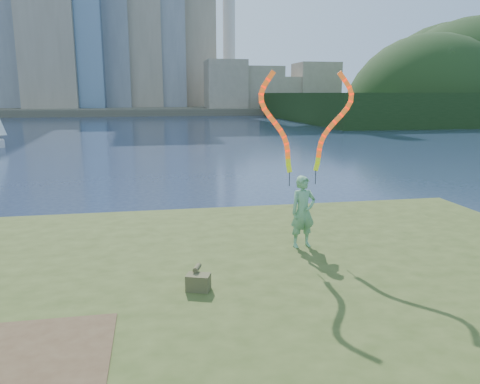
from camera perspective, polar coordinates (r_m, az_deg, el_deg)
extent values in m
plane|color=#18253D|center=(9.12, -9.84, -13.95)|extent=(320.00, 320.00, 0.00)
cube|color=#344217|center=(6.87, -9.52, -21.90)|extent=(20.00, 18.00, 0.30)
cube|color=#344217|center=(6.99, -9.65, -18.83)|extent=(17.00, 15.00, 0.30)
cube|color=#344217|center=(7.04, -9.76, -16.25)|extent=(14.00, 12.00, 0.30)
cube|color=brown|center=(103.27, -10.72, 9.90)|extent=(320.00, 40.00, 1.20)
imported|color=#1D7F2A|center=(9.77, 7.69, -2.41)|extent=(0.60, 0.45, 1.50)
cylinder|color=black|center=(9.58, 6.04, 1.59)|extent=(0.02, 0.02, 0.30)
cylinder|color=black|center=(9.86, 9.19, 1.79)|extent=(0.02, 0.02, 0.30)
cube|color=#434823|center=(7.79, -5.11, -10.91)|extent=(0.44, 0.36, 0.27)
cylinder|color=#434823|center=(7.89, -5.26, -9.21)|extent=(0.17, 0.27, 0.09)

